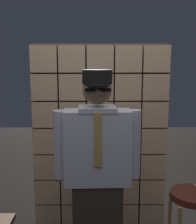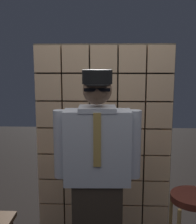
{
  "view_description": "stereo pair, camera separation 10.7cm",
  "coord_description": "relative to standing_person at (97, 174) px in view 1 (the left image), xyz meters",
  "views": [
    {
      "loc": [
        -0.04,
        -1.72,
        1.76
      ],
      "look_at": [
        -0.03,
        0.44,
        1.39
      ],
      "focal_mm": 46.18,
      "sensor_mm": 36.0,
      "label": 1
    },
    {
      "loc": [
        0.07,
        -1.72,
        1.76
      ],
      "look_at": [
        -0.03,
        0.44,
        1.39
      ],
      "focal_mm": 46.18,
      "sensor_mm": 36.0,
      "label": 2
    }
  ],
  "objects": [
    {
      "name": "bar_stool",
      "position": [
        0.73,
        -0.11,
        -0.31
      ],
      "size": [
        0.34,
        0.34,
        0.79
      ],
      "color": "#592319",
      "rests_on": "ground"
    },
    {
      "name": "glass_block_wall",
      "position": [
        0.03,
        0.73,
        0.07
      ],
      "size": [
        1.41,
        0.1,
        1.97
      ],
      "color": "#E0B78C",
      "rests_on": "ground"
    },
    {
      "name": "standing_person",
      "position": [
        0.0,
        0.0,
        0.0
      ],
      "size": [
        0.68,
        0.29,
        1.71
      ],
      "rotation": [
        0.0,
        0.0,
        0.04
      ],
      "color": "#382D23",
      "rests_on": "ground"
    }
  ]
}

